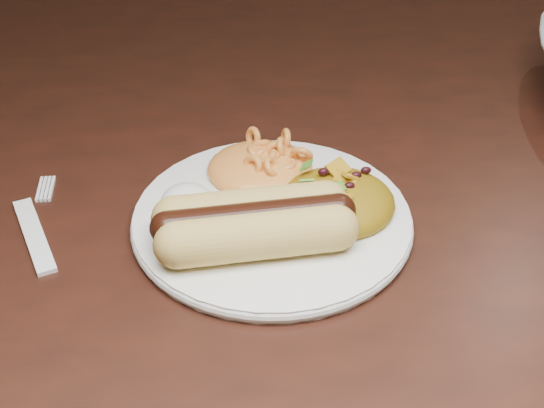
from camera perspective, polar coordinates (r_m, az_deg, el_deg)
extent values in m
cube|color=black|center=(0.73, 1.28, 2.84)|extent=(1.60, 0.90, 0.04)
cylinder|color=white|center=(0.62, 0.00, -1.18)|extent=(0.30, 0.30, 0.01)
cylinder|color=tan|center=(0.56, -1.21, -2.46)|extent=(0.12, 0.04, 0.04)
cylinder|color=tan|center=(0.59, -1.47, -0.50)|extent=(0.12, 0.04, 0.04)
cylinder|color=black|center=(0.57, -1.35, -1.15)|extent=(0.13, 0.04, 0.03)
ellipsoid|color=#FFAB44|center=(0.65, -0.92, 3.69)|extent=(0.10, 0.09, 0.04)
ellipsoid|color=white|center=(0.61, -6.47, 0.52)|extent=(0.05, 0.05, 0.03)
ellipsoid|color=#B73F05|center=(0.61, 4.94, 0.53)|extent=(0.10, 0.09, 0.04)
cube|color=white|center=(0.64, -17.48, -2.25)|extent=(0.08, 0.16, 0.00)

